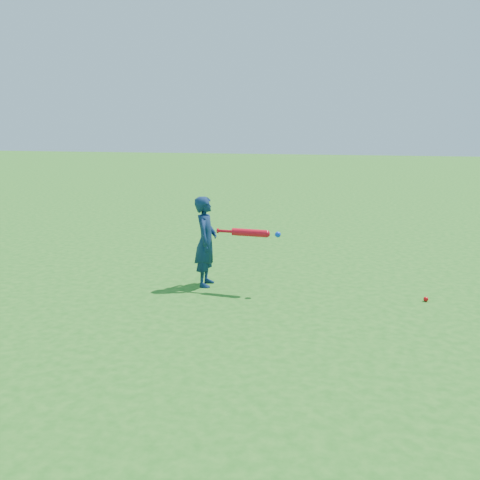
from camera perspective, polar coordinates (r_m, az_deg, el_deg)
The scene contains 4 objects.
ground at distance 7.22m, azimuth -0.13°, elevation -5.62°, with size 80.00×80.00×0.00m, color #1F6718.
child at distance 7.42m, azimuth -3.66°, elevation -0.16°, with size 0.46×0.30×1.25m, color #0F2448.
ground_ball_red at distance 7.25m, azimuth 19.21°, elevation -5.97°, with size 0.06×0.06×0.06m, color red.
bat_swing at distance 7.10m, azimuth 1.31°, elevation 0.76°, with size 0.89×0.13×0.10m.
Camera 1 is at (1.85, -6.63, 2.15)m, focal length 40.00 mm.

